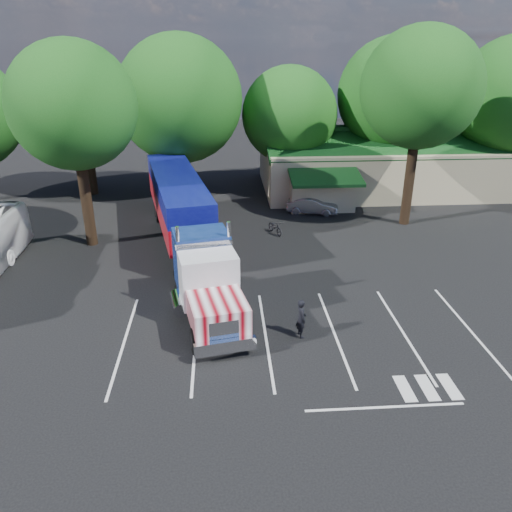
{
  "coord_description": "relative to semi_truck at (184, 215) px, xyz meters",
  "views": [
    {
      "loc": [
        -1.79,
        -25.28,
        12.58
      ],
      "look_at": [
        -0.12,
        -1.29,
        2.0
      ],
      "focal_mm": 35.0,
      "sensor_mm": 36.0,
      "label": 1
    }
  ],
  "objects": [
    {
      "name": "tree_row_c",
      "position": [
        -0.81,
        12.27,
        5.46
      ],
      "size": [
        10.0,
        10.0,
        13.05
      ],
      "color": "black",
      "rests_on": "ground"
    },
    {
      "name": "semi_truck",
      "position": [
        0.0,
        0.0,
        0.0
      ],
      "size": [
        6.91,
        21.84,
        4.56
      ],
      "rotation": [
        0.0,
        0.0,
        0.2
      ],
      "color": "black",
      "rests_on": "ground"
    },
    {
      "name": "ground",
      "position": [
        4.19,
        -3.93,
        -2.58
      ],
      "size": [
        120.0,
        120.0,
        0.0
      ],
      "primitive_type": "plane",
      "color": "black",
      "rests_on": "ground"
    },
    {
      "name": "tree_row_b",
      "position": [
        -8.81,
        13.87,
        4.56
      ],
      "size": [
        8.4,
        8.4,
        11.35
      ],
      "color": "black",
      "rests_on": "ground"
    },
    {
      "name": "bicycle",
      "position": [
        5.99,
        3.13,
        -2.11
      ],
      "size": [
        1.27,
        1.89,
        0.94
      ],
      "primitive_type": "imported",
      "rotation": [
        0.0,
        0.0,
        0.4
      ],
      "color": "black",
      "rests_on": "ground"
    },
    {
      "name": "event_hall",
      "position": [
        17.93,
        13.87,
        -0.37
      ],
      "size": [
        24.2,
        14.12,
        5.55
      ],
      "color": "tan",
      "rests_on": "ground"
    },
    {
      "name": "tree_near_right",
      "position": [
        15.69,
        4.57,
        6.88
      ],
      "size": [
        8.0,
        8.0,
        13.5
      ],
      "color": "black",
      "rests_on": "ground"
    },
    {
      "name": "woman",
      "position": [
        5.79,
        -9.93,
        -1.64
      ],
      "size": [
        0.58,
        0.76,
        1.87
      ],
      "primitive_type": "imported",
      "rotation": [
        0.0,
        0.0,
        1.78
      ],
      "color": "black",
      "rests_on": "ground"
    },
    {
      "name": "tree_near_left",
      "position": [
        -6.31,
        2.07,
        6.23
      ],
      "size": [
        7.6,
        7.6,
        12.65
      ],
      "color": "black",
      "rests_on": "ground"
    },
    {
      "name": "tree_row_d",
      "position": [
        8.19,
        13.57,
        4.01
      ],
      "size": [
        8.0,
        8.0,
        10.6
      ],
      "color": "black",
      "rests_on": "ground"
    },
    {
      "name": "tree_row_e",
      "position": [
        17.19,
        14.07,
        5.51
      ],
      "size": [
        9.6,
        9.6,
        12.9
      ],
      "color": "black",
      "rests_on": "ground"
    },
    {
      "name": "silver_sedan",
      "position": [
        9.33,
        7.28,
        -1.93
      ],
      "size": [
        4.15,
        2.37,
        1.29
      ],
      "primitive_type": "imported",
      "rotation": [
        0.0,
        0.0,
        1.3
      ],
      "color": "#93959A",
      "rests_on": "ground"
    }
  ]
}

